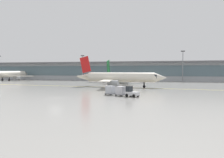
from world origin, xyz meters
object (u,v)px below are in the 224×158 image
(cargo_dolly_trailing, at_px, (110,90))
(apron_light_mast_1, at_px, (83,67))
(cargo_dolly_lead, at_px, (121,91))
(apron_light_mast_2, at_px, (183,65))
(taxiing_regional_jet, at_px, (119,78))
(gate_airplane_1, at_px, (115,76))
(gate_airplane_0, at_px, (8,74))
(baggage_tug, at_px, (131,92))

(cargo_dolly_trailing, xyz_separation_m, apron_light_mast_1, (-32.93, 64.37, 5.99))
(cargo_dolly_lead, relative_size, apron_light_mast_2, 0.18)
(taxiing_regional_jet, distance_m, apron_light_mast_1, 49.43)
(cargo_dolly_lead, xyz_separation_m, apron_light_mast_1, (-35.51, 65.54, 5.99))
(gate_airplane_1, bearing_deg, cargo_dolly_trailing, -166.95)
(gate_airplane_0, xyz_separation_m, gate_airplane_1, (56.93, -3.83, -0.39))
(baggage_tug, bearing_deg, apron_light_mast_2, 105.81)
(gate_airplane_0, relative_size, cargo_dolly_trailing, 12.43)
(baggage_tug, relative_size, cargo_dolly_lead, 1.15)
(baggage_tug, height_order, apron_light_mast_1, apron_light_mast_1)
(cargo_dolly_lead, bearing_deg, taxiing_regional_jet, 128.98)
(gate_airplane_0, height_order, gate_airplane_1, gate_airplane_0)
(gate_airplane_0, distance_m, baggage_tug, 93.51)
(gate_airplane_0, relative_size, cargo_dolly_lead, 12.43)
(gate_airplane_1, relative_size, apron_light_mast_2, 1.97)
(cargo_dolly_lead, relative_size, apron_light_mast_1, 0.20)
(gate_airplane_0, xyz_separation_m, baggage_tug, (74.22, -56.84, -2.28))
(gate_airplane_0, xyz_separation_m, apron_light_mast_2, (84.54, 12.29, 4.60))
(gate_airplane_0, xyz_separation_m, taxiing_regional_jet, (65.14, -30.19, -0.20))
(taxiing_regional_jet, bearing_deg, baggage_tug, -66.09)
(cargo_dolly_trailing, distance_m, apron_light_mast_1, 72.55)
(gate_airplane_0, height_order, apron_light_mast_1, apron_light_mast_1)
(taxiing_regional_jet, xyz_separation_m, apron_light_mast_2, (19.40, 42.48, 4.80))
(baggage_tug, xyz_separation_m, apron_light_mast_1, (-37.89, 66.61, 6.15))
(gate_airplane_1, bearing_deg, baggage_tug, -162.53)
(apron_light_mast_1, bearing_deg, baggage_tug, -60.37)
(gate_airplane_1, relative_size, taxiing_regional_jet, 0.93)
(gate_airplane_1, height_order, cargo_dolly_lead, gate_airplane_1)
(baggage_tug, height_order, cargo_dolly_lead, baggage_tug)
(cargo_dolly_trailing, bearing_deg, apron_light_mast_1, 141.39)
(apron_light_mast_2, bearing_deg, gate_airplane_1, -149.71)
(apron_light_mast_2, bearing_deg, apron_light_mast_1, -177.01)
(cargo_dolly_trailing, bearing_deg, baggage_tug, -0.00)
(gate_airplane_0, bearing_deg, gate_airplane_1, -90.92)
(cargo_dolly_trailing, height_order, apron_light_mast_2, apron_light_mast_2)
(baggage_tug, relative_size, cargo_dolly_trailing, 1.15)
(baggage_tug, xyz_separation_m, apron_light_mast_2, (10.32, 69.13, 6.89))
(gate_airplane_0, xyz_separation_m, apron_light_mast_1, (36.33, 9.77, 3.87))
(gate_airplane_1, height_order, taxiing_regional_jet, taxiing_regional_jet)
(gate_airplane_0, xyz_separation_m, cargo_dolly_trailing, (69.26, -54.60, -2.12))
(taxiing_regional_jet, distance_m, cargo_dolly_trailing, 24.83)
(gate_airplane_0, bearing_deg, cargo_dolly_trailing, -125.31)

